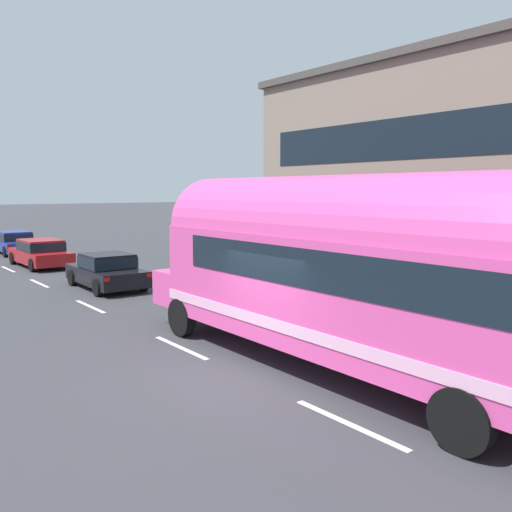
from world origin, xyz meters
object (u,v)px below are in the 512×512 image
(car_second, at_px, (41,252))
(car_third, at_px, (14,242))
(painted_bus, at_px, (358,267))
(car_lead, at_px, (107,270))

(car_second, distance_m, car_third, 6.60)
(painted_bus, bearing_deg, car_third, 89.49)
(car_second, bearing_deg, car_lead, -88.45)
(car_second, xyz_separation_m, car_third, (0.39, 6.59, -0.01))
(painted_bus, xyz_separation_m, car_third, (0.24, 27.29, -1.57))
(car_lead, height_order, car_third, same)
(painted_bus, height_order, car_second, painted_bus)
(car_third, bearing_deg, painted_bus, -90.51)
(painted_bus, distance_m, car_third, 27.34)
(painted_bus, xyz_separation_m, car_second, (-0.15, 20.70, -1.56))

